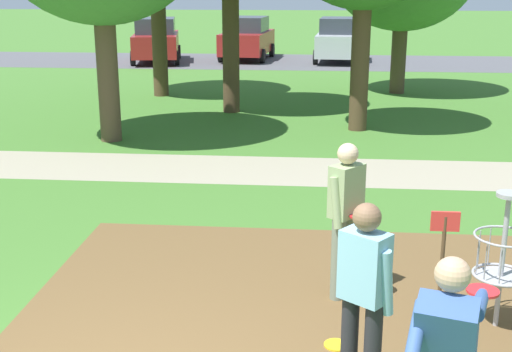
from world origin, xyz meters
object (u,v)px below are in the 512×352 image
object	(u,v)px
parked_car_center_right	(339,40)
player_foreground_watching	(346,212)
frisbee_far_right	(336,345)
disc_golf_basket	(496,255)
player_waiting_left	(363,294)
parked_car_leftmost	(156,40)
parked_car_center_left	(247,38)

from	to	relation	value
parked_car_center_right	player_foreground_watching	bearing A→B (deg)	-91.47
player_foreground_watching	frisbee_far_right	xyz separation A→B (m)	(-0.10, -1.08, -0.96)
frisbee_far_right	parked_car_center_right	world-z (taller)	parked_car_center_right
disc_golf_basket	frisbee_far_right	distance (m)	1.79
player_foreground_watching	player_waiting_left	xyz separation A→B (m)	(0.06, -1.94, 0.00)
player_foreground_watching	parked_car_center_right	bearing A→B (deg)	88.53
frisbee_far_right	parked_car_leftmost	bearing A→B (deg)	107.15
parked_car_leftmost	parked_car_center_left	bearing A→B (deg)	19.26
player_foreground_watching	frisbee_far_right	world-z (taller)	player_foreground_watching
parked_car_center_right	disc_golf_basket	bearing A→B (deg)	-87.91
parked_car_center_left	parked_car_center_right	xyz separation A→B (m)	(3.99, -0.42, 0.00)
parked_car_center_left	parked_car_center_right	bearing A→B (deg)	-5.98
parked_car_leftmost	disc_golf_basket	bearing A→B (deg)	-68.96
disc_golf_basket	player_foreground_watching	size ratio (longest dim) A/B	0.81
player_waiting_left	parked_car_center_left	size ratio (longest dim) A/B	0.39
player_foreground_watching	parked_car_center_right	world-z (taller)	parked_car_center_right
player_waiting_left	parked_car_center_left	world-z (taller)	parked_car_center_left
disc_golf_basket	player_foreground_watching	distance (m)	1.54
disc_golf_basket	parked_car_center_left	world-z (taller)	parked_car_center_left
disc_golf_basket	parked_car_center_left	size ratio (longest dim) A/B	0.32
parked_car_leftmost	parked_car_center_left	xyz separation A→B (m)	(3.76, 1.31, 0.00)
player_foreground_watching	parked_car_leftmost	world-z (taller)	parked_car_leftmost
parked_car_leftmost	parked_car_center_right	xyz separation A→B (m)	(7.76, 0.90, 0.00)
parked_car_center_left	parked_car_center_right	size ratio (longest dim) A/B	1.01
player_waiting_left	parked_car_center_left	bearing A→B (deg)	97.87
disc_golf_basket	player_foreground_watching	bearing A→B (deg)	159.85
player_waiting_left	parked_car_center_left	xyz separation A→B (m)	(-3.47, 25.11, -0.05)
frisbee_far_right	parked_car_leftmost	distance (m)	24.01
player_foreground_watching	frisbee_far_right	distance (m)	1.44
player_waiting_left	parked_car_center_right	size ratio (longest dim) A/B	0.40
disc_golf_basket	player_waiting_left	distance (m)	1.99
player_foreground_watching	parked_car_leftmost	distance (m)	23.00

